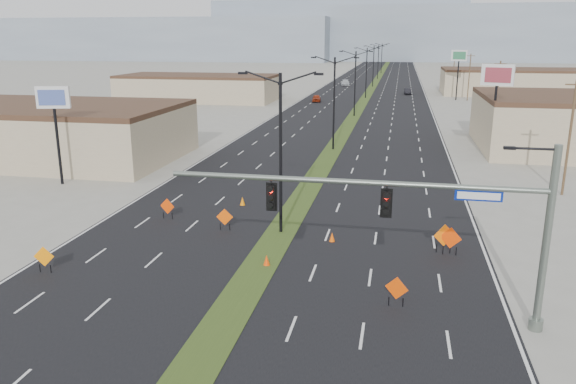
% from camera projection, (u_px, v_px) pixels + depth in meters
% --- Properties ---
extents(ground, '(600.00, 600.00, 0.00)m').
position_uv_depth(ground, '(224.00, 322.00, 24.50)').
color(ground, gray).
rests_on(ground, ground).
extents(road_surface, '(25.00, 400.00, 0.02)m').
position_uv_depth(road_surface, '(367.00, 96.00, 119.05)').
color(road_surface, black).
rests_on(road_surface, ground).
extents(median_strip, '(2.00, 400.00, 0.04)m').
position_uv_depth(median_strip, '(367.00, 96.00, 119.05)').
color(median_strip, '#314619').
rests_on(median_strip, ground).
extents(building_sw_far, '(30.00, 14.00, 4.50)m').
position_uv_depth(building_sw_far, '(199.00, 89.00, 110.28)').
color(building_sw_far, tan).
rests_on(building_sw_far, ground).
extents(building_se_far, '(44.00, 16.00, 5.00)m').
position_uv_depth(building_se_far, '(548.00, 83.00, 120.69)').
color(building_se_far, tan).
rests_on(building_se_far, ground).
extents(mesa_west, '(180.00, 50.00, 22.00)m').
position_uv_depth(mesa_west, '(169.00, 39.00, 308.87)').
color(mesa_west, gray).
rests_on(mesa_west, ground).
extents(mesa_center, '(220.00, 50.00, 28.00)m').
position_uv_depth(mesa_center, '(467.00, 34.00, 296.88)').
color(mesa_center, gray).
rests_on(mesa_center, ground).
extents(mesa_backdrop, '(140.00, 50.00, 32.00)m').
position_uv_depth(mesa_backdrop, '(340.00, 30.00, 328.43)').
color(mesa_backdrop, gray).
rests_on(mesa_backdrop, ground).
extents(signal_mast, '(16.30, 0.60, 8.00)m').
position_uv_depth(signal_mast, '(431.00, 216.00, 23.51)').
color(signal_mast, slate).
rests_on(signal_mast, ground).
extents(streetlight_0, '(5.15, 0.24, 10.02)m').
position_uv_depth(streetlight_0, '(281.00, 149.00, 34.41)').
color(streetlight_0, black).
rests_on(streetlight_0, ground).
extents(streetlight_1, '(5.15, 0.24, 10.02)m').
position_uv_depth(streetlight_1, '(334.00, 100.00, 60.88)').
color(streetlight_1, black).
rests_on(streetlight_1, ground).
extents(streetlight_2, '(5.15, 0.24, 10.02)m').
position_uv_depth(streetlight_2, '(355.00, 81.00, 87.35)').
color(streetlight_2, black).
rests_on(streetlight_2, ground).
extents(streetlight_3, '(5.15, 0.24, 10.02)m').
position_uv_depth(streetlight_3, '(366.00, 71.00, 113.82)').
color(streetlight_3, black).
rests_on(streetlight_3, ground).
extents(streetlight_4, '(5.15, 0.24, 10.02)m').
position_uv_depth(streetlight_4, '(373.00, 65.00, 140.29)').
color(streetlight_4, black).
rests_on(streetlight_4, ground).
extents(streetlight_5, '(5.15, 0.24, 10.02)m').
position_uv_depth(streetlight_5, '(378.00, 60.00, 166.77)').
color(streetlight_5, black).
rests_on(streetlight_5, ground).
extents(streetlight_6, '(5.15, 0.24, 10.02)m').
position_uv_depth(streetlight_6, '(382.00, 57.00, 193.24)').
color(streetlight_6, black).
rests_on(streetlight_6, ground).
extents(utility_pole_0, '(1.60, 0.20, 9.00)m').
position_uv_depth(utility_pole_0, '(570.00, 136.00, 43.13)').
color(utility_pole_0, '#4C3823').
rests_on(utility_pole_0, ground).
extents(utility_pole_1, '(1.60, 0.20, 9.00)m').
position_uv_depth(utility_pole_1, '(498.00, 93.00, 76.22)').
color(utility_pole_1, '#4C3823').
rests_on(utility_pole_1, ground).
extents(utility_pole_2, '(1.60, 0.20, 9.00)m').
position_uv_depth(utility_pole_2, '(469.00, 76.00, 109.31)').
color(utility_pole_2, '#4C3823').
rests_on(utility_pole_2, ground).
extents(utility_pole_3, '(1.60, 0.20, 9.00)m').
position_uv_depth(utility_pole_3, '(454.00, 67.00, 142.40)').
color(utility_pole_3, '#4C3823').
rests_on(utility_pole_3, ground).
extents(car_left, '(2.03, 4.09, 1.34)m').
position_uv_depth(car_left, '(316.00, 98.00, 108.35)').
color(car_left, maroon).
rests_on(car_left, ground).
extents(car_mid, '(1.61, 4.02, 1.30)m').
position_uv_depth(car_mid, '(408.00, 91.00, 122.57)').
color(car_mid, black).
rests_on(car_mid, ground).
extents(car_far, '(2.54, 5.16, 1.44)m').
position_uv_depth(car_far, '(345.00, 83.00, 144.63)').
color(car_far, silver).
rests_on(car_far, ground).
extents(construction_sign_0, '(1.09, 0.19, 1.46)m').
position_uv_depth(construction_sign_0, '(44.00, 258.00, 29.47)').
color(construction_sign_0, orange).
rests_on(construction_sign_0, ground).
extents(construction_sign_1, '(1.08, 0.25, 1.45)m').
position_uv_depth(construction_sign_1, '(167.00, 207.00, 38.25)').
color(construction_sign_1, '#EE3F05').
rests_on(construction_sign_1, ground).
extents(construction_sign_2, '(1.08, 0.18, 1.44)m').
position_uv_depth(construction_sign_2, '(225.00, 218.00, 35.99)').
color(construction_sign_2, '#F95405').
rests_on(construction_sign_2, ground).
extents(construction_sign_3, '(1.07, 0.37, 1.47)m').
position_uv_depth(construction_sign_3, '(397.00, 289.00, 25.73)').
color(construction_sign_3, '#E04104').
rests_on(construction_sign_3, ground).
extents(construction_sign_4, '(1.19, 0.45, 1.67)m').
position_uv_depth(construction_sign_4, '(451.00, 239.00, 31.83)').
color(construction_sign_4, '#F13C05').
rests_on(construction_sign_4, ground).
extents(construction_sign_5, '(1.22, 0.56, 1.75)m').
position_uv_depth(construction_sign_5, '(444.00, 236.00, 32.09)').
color(construction_sign_5, '#FF6A05').
rests_on(construction_sign_5, ground).
extents(cone_0, '(0.45, 0.45, 0.62)m').
position_uv_depth(cone_0, '(267.00, 260.00, 30.50)').
color(cone_0, '#F74205').
rests_on(cone_0, ground).
extents(cone_1, '(0.40, 0.40, 0.58)m').
position_uv_depth(cone_1, '(332.00, 237.00, 34.12)').
color(cone_1, '#F55505').
rests_on(cone_1, ground).
extents(cone_2, '(0.47, 0.47, 0.67)m').
position_uv_depth(cone_2, '(388.00, 193.00, 43.71)').
color(cone_2, '#FF3B05').
rests_on(cone_2, ground).
extents(cone_3, '(0.49, 0.49, 0.65)m').
position_uv_depth(cone_3, '(242.00, 201.00, 41.50)').
color(cone_3, orange).
rests_on(cone_3, ground).
extents(pole_sign_west, '(2.67, 1.03, 8.19)m').
position_uv_depth(pole_sign_west, '(54.00, 106.00, 45.91)').
color(pole_sign_west, black).
rests_on(pole_sign_west, ground).
extents(pole_sign_east_near, '(3.02, 1.44, 9.51)m').
position_uv_depth(pole_sign_east_near, '(497.00, 82.00, 54.92)').
color(pole_sign_east_near, black).
rests_on(pole_sign_east_near, ground).
extents(pole_sign_east_far, '(3.02, 1.61, 9.67)m').
position_uv_depth(pole_sign_east_far, '(459.00, 59.00, 109.48)').
color(pole_sign_east_far, black).
rests_on(pole_sign_east_far, ground).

